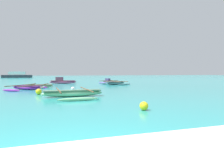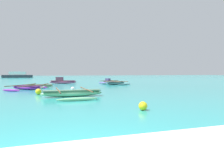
{
  "view_description": "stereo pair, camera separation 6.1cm",
  "coord_description": "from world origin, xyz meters",
  "px_view_note": "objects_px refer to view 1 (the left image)",
  "views": [
    {
      "loc": [
        -0.33,
        -3.27,
        1.58
      ],
      "look_at": [
        7.08,
        19.51,
        0.25
      ],
      "focal_mm": 32.0,
      "sensor_mm": 36.0,
      "label": 1
    },
    {
      "loc": [
        -0.27,
        -3.28,
        1.58
      ],
      "look_at": [
        7.08,
        19.51,
        0.25
      ],
      "focal_mm": 32.0,
      "sensor_mm": 36.0,
      "label": 2
    }
  ],
  "objects_px": {
    "moored_boat_1": "(109,81)",
    "moored_boat_3": "(38,86)",
    "moored_boat_4": "(115,83)",
    "mooring_buoy_0": "(73,89)",
    "moored_boat_0": "(27,87)",
    "distant_ferry": "(17,75)",
    "mooring_buoy_1": "(39,92)",
    "mooring_buoy_2": "(144,106)",
    "moored_boat_2": "(62,81)",
    "moored_boat_5": "(73,93)"
  },
  "relations": [
    {
      "from": "moored_boat_2",
      "to": "mooring_buoy_0",
      "type": "bearing_deg",
      "value": -81.53
    },
    {
      "from": "mooring_buoy_1",
      "to": "moored_boat_1",
      "type": "bearing_deg",
      "value": 55.67
    },
    {
      "from": "mooring_buoy_2",
      "to": "mooring_buoy_1",
      "type": "bearing_deg",
      "value": 119.49
    },
    {
      "from": "moored_boat_0",
      "to": "mooring_buoy_2",
      "type": "height_order",
      "value": "moored_boat_0"
    },
    {
      "from": "moored_boat_3",
      "to": "mooring_buoy_1",
      "type": "height_order",
      "value": "mooring_buoy_1"
    },
    {
      "from": "moored_boat_1",
      "to": "mooring_buoy_0",
      "type": "distance_m",
      "value": 13.95
    },
    {
      "from": "moored_boat_3",
      "to": "mooring_buoy_2",
      "type": "distance_m",
      "value": 16.47
    },
    {
      "from": "mooring_buoy_2",
      "to": "moored_boat_0",
      "type": "bearing_deg",
      "value": 114.05
    },
    {
      "from": "moored_boat_1",
      "to": "mooring_buoy_2",
      "type": "bearing_deg",
      "value": -49.26
    },
    {
      "from": "moored_boat_0",
      "to": "moored_boat_2",
      "type": "xyz_separation_m",
      "value": [
        3.94,
        9.98,
        0.14
      ]
    },
    {
      "from": "moored_boat_0",
      "to": "distant_ferry",
      "type": "relative_size",
      "value": 0.47
    },
    {
      "from": "mooring_buoy_0",
      "to": "mooring_buoy_1",
      "type": "height_order",
      "value": "mooring_buoy_1"
    },
    {
      "from": "mooring_buoy_1",
      "to": "moored_boat_4",
      "type": "bearing_deg",
      "value": 46.68
    },
    {
      "from": "moored_boat_0",
      "to": "mooring_buoy_0",
      "type": "xyz_separation_m",
      "value": [
        3.97,
        -2.51,
        -0.03
      ]
    },
    {
      "from": "moored_boat_4",
      "to": "mooring_buoy_0",
      "type": "xyz_separation_m",
      "value": [
        -6.61,
        -7.6,
        -0.04
      ]
    },
    {
      "from": "mooring_buoy_0",
      "to": "mooring_buoy_1",
      "type": "xyz_separation_m",
      "value": [
        -2.76,
        -2.33,
        0.04
      ]
    },
    {
      "from": "moored_boat_0",
      "to": "mooring_buoy_1",
      "type": "bearing_deg",
      "value": -39.79
    },
    {
      "from": "moored_boat_0",
      "to": "moored_boat_3",
      "type": "xyz_separation_m",
      "value": [
        0.88,
        2.99,
        -0.04
      ]
    },
    {
      "from": "moored_boat_4",
      "to": "mooring_buoy_0",
      "type": "distance_m",
      "value": 10.07
    },
    {
      "from": "moored_boat_0",
      "to": "mooring_buoy_1",
      "type": "height_order",
      "value": "moored_boat_0"
    },
    {
      "from": "moored_boat_3",
      "to": "moored_boat_5",
      "type": "bearing_deg",
      "value": -62.27
    },
    {
      "from": "moored_boat_1",
      "to": "moored_boat_3",
      "type": "bearing_deg",
      "value": -93.0
    },
    {
      "from": "moored_boat_0",
      "to": "mooring_buoy_2",
      "type": "bearing_deg",
      "value": -29.84
    },
    {
      "from": "moored_boat_2",
      "to": "distant_ferry",
      "type": "distance_m",
      "value": 43.07
    },
    {
      "from": "moored_boat_2",
      "to": "mooring_buoy_0",
      "type": "relative_size",
      "value": 11.15
    },
    {
      "from": "moored_boat_5",
      "to": "distant_ferry",
      "type": "distance_m",
      "value": 59.44
    },
    {
      "from": "mooring_buoy_0",
      "to": "moored_boat_2",
      "type": "bearing_deg",
      "value": 90.13
    },
    {
      "from": "moored_boat_2",
      "to": "mooring_buoy_0",
      "type": "xyz_separation_m",
      "value": [
        0.03,
        -12.49,
        -0.17
      ]
    },
    {
      "from": "mooring_buoy_0",
      "to": "mooring_buoy_2",
      "type": "bearing_deg",
      "value": -80.45
    },
    {
      "from": "distant_ferry",
      "to": "moored_boat_3",
      "type": "bearing_deg",
      "value": -80.17
    },
    {
      "from": "moored_boat_1",
      "to": "moored_boat_0",
      "type": "bearing_deg",
      "value": -84.97
    },
    {
      "from": "moored_boat_1",
      "to": "moored_boat_3",
      "type": "relative_size",
      "value": 1.01
    },
    {
      "from": "distant_ferry",
      "to": "moored_boat_2",
      "type": "bearing_deg",
      "value": -74.56
    },
    {
      "from": "moored_boat_5",
      "to": "mooring_buoy_0",
      "type": "bearing_deg",
      "value": 82.06
    },
    {
      "from": "moored_boat_2",
      "to": "moored_boat_4",
      "type": "bearing_deg",
      "value": -28.04
    },
    {
      "from": "moored_boat_0",
      "to": "distant_ferry",
      "type": "xyz_separation_m",
      "value": [
        -7.52,
        51.49,
        0.61
      ]
    },
    {
      "from": "moored_boat_1",
      "to": "moored_boat_4",
      "type": "relative_size",
      "value": 0.92
    },
    {
      "from": "moored_boat_5",
      "to": "mooring_buoy_2",
      "type": "bearing_deg",
      "value": -69.68
    },
    {
      "from": "mooring_buoy_2",
      "to": "distant_ferry",
      "type": "height_order",
      "value": "distant_ferry"
    },
    {
      "from": "mooring_buoy_2",
      "to": "moored_boat_2",
      "type": "bearing_deg",
      "value": 94.41
    },
    {
      "from": "moored_boat_3",
      "to": "mooring_buoy_1",
      "type": "distance_m",
      "value": 7.83
    },
    {
      "from": "distant_ferry",
      "to": "moored_boat_0",
      "type": "bearing_deg",
      "value": -81.69
    },
    {
      "from": "moored_boat_1",
      "to": "moored_boat_4",
      "type": "xyz_separation_m",
      "value": [
        -0.45,
        -4.44,
        -0.03
      ]
    },
    {
      "from": "moored_boat_5",
      "to": "mooring_buoy_0",
      "type": "height_order",
      "value": "moored_boat_5"
    },
    {
      "from": "moored_boat_1",
      "to": "mooring_buoy_0",
      "type": "relative_size",
      "value": 10.74
    },
    {
      "from": "moored_boat_0",
      "to": "moored_boat_1",
      "type": "distance_m",
      "value": 14.57
    },
    {
      "from": "mooring_buoy_0",
      "to": "mooring_buoy_2",
      "type": "distance_m",
      "value": 10.4
    },
    {
      "from": "moored_boat_4",
      "to": "mooring_buoy_1",
      "type": "relative_size",
      "value": 9.59
    },
    {
      "from": "moored_boat_0",
      "to": "mooring_buoy_0",
      "type": "distance_m",
      "value": 4.7
    },
    {
      "from": "mooring_buoy_0",
      "to": "moored_boat_1",
      "type": "bearing_deg",
      "value": 59.63
    }
  ]
}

